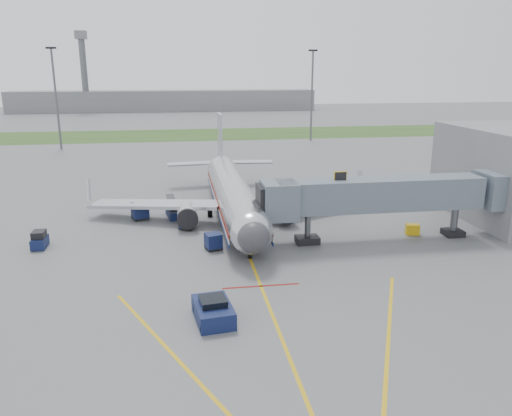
{
  "coord_description": "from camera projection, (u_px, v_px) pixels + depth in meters",
  "views": [
    {
      "loc": [
        -5.84,
        -38.79,
        16.05
      ],
      "look_at": [
        1.32,
        6.84,
        3.2
      ],
      "focal_mm": 35.0,
      "sensor_mm": 36.0,
      "label": 1
    }
  ],
  "objects": [
    {
      "name": "light_mast_left",
      "position": [
        56.0,
        96.0,
        101.35
      ],
      "size": [
        2.0,
        0.44,
        20.4
      ],
      "color": "#595B60",
      "rests_on": "ground"
    },
    {
      "name": "jet_bridge",
      "position": [
        378.0,
        195.0,
        47.57
      ],
      "size": [
        25.3,
        4.0,
        6.9
      ],
      "color": "slate",
      "rests_on": "ground"
    },
    {
      "name": "ground_power_cart",
      "position": [
        412.0,
        229.0,
        50.21
      ],
      "size": [
        1.47,
        1.14,
        1.04
      ],
      "color": "gold",
      "rests_on": "ground"
    },
    {
      "name": "baggage_cart_b",
      "position": [
        187.0,
        221.0,
        51.91
      ],
      "size": [
        1.89,
        1.89,
        1.54
      ],
      "color": "#0C1935",
      "rests_on": "ground"
    },
    {
      "name": "airliner",
      "position": [
        233.0,
        193.0,
        55.9
      ],
      "size": [
        32.1,
        35.67,
        10.25
      ],
      "color": "silver",
      "rests_on": "ground"
    },
    {
      "name": "baggage_cart_a",
      "position": [
        140.0,
        211.0,
        55.15
      ],
      "size": [
        2.16,
        2.16,
        1.83
      ],
      "color": "#0C1935",
      "rests_on": "ground"
    },
    {
      "name": "distant_terminal",
      "position": [
        166.0,
        100.0,
        201.33
      ],
      "size": [
        120.0,
        14.0,
        8.0
      ],
      "primitive_type": "cube",
      "color": "slate",
      "rests_on": "ground"
    },
    {
      "name": "ramp_worker",
      "position": [
        181.0,
        219.0,
        52.5
      ],
      "size": [
        0.72,
        0.68,
        1.65
      ],
      "primitive_type": "imported",
      "rotation": [
        0.0,
        0.0,
        0.65
      ],
      "color": "#B1E01A",
      "rests_on": "ground"
    },
    {
      "name": "control_tower",
      "position": [
        84.0,
        66.0,
        188.53
      ],
      "size": [
        4.0,
        4.0,
        30.0
      ],
      "color": "#595B60",
      "rests_on": "ground"
    },
    {
      "name": "belt_loader",
      "position": [
        174.0,
        212.0,
        56.23
      ],
      "size": [
        1.98,
        4.44,
        2.1
      ],
      "color": "#0C1935",
      "rests_on": "ground"
    },
    {
      "name": "ground",
      "position": [
        253.0,
        267.0,
        42.09
      ],
      "size": [
        400.0,
        400.0,
        0.0
      ],
      "primitive_type": "plane",
      "color": "#565659",
      "rests_on": "ground"
    },
    {
      "name": "terminal",
      "position": [
        509.0,
        174.0,
        54.75
      ],
      "size": [
        10.0,
        16.0,
        10.0
      ],
      "primitive_type": "cube",
      "color": "slate",
      "rests_on": "ground"
    },
    {
      "name": "grass_strip",
      "position": [
        201.0,
        134.0,
        127.75
      ],
      "size": [
        300.0,
        25.0,
        0.01
      ],
      "primitive_type": "cube",
      "color": "#2D4C1E",
      "rests_on": "ground"
    },
    {
      "name": "light_mast_right",
      "position": [
        312.0,
        93.0,
        114.32
      ],
      "size": [
        2.0,
        0.44,
        20.4
      ],
      "color": "#595B60",
      "rests_on": "ground"
    },
    {
      "name": "apron_markings",
      "position": [
        269.0,
        306.0,
        35.05
      ],
      "size": [
        21.52,
        50.0,
        0.01
      ],
      "color": "gold",
      "rests_on": "ground"
    },
    {
      "name": "pushback_tug",
      "position": [
        213.0,
        311.0,
        32.95
      ],
      "size": [
        2.77,
        4.05,
        1.58
      ],
      "color": "#0C1935",
      "rests_on": "ground"
    },
    {
      "name": "baggage_tug",
      "position": [
        39.0,
        240.0,
        46.42
      ],
      "size": [
        1.22,
        2.32,
        1.62
      ],
      "color": "#0C1935",
      "rests_on": "ground"
    },
    {
      "name": "baggage_cart_c",
      "position": [
        213.0,
        241.0,
        45.91
      ],
      "size": [
        1.74,
        1.74,
        1.53
      ],
      "color": "#0C1935",
      "rests_on": "ground"
    }
  ]
}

